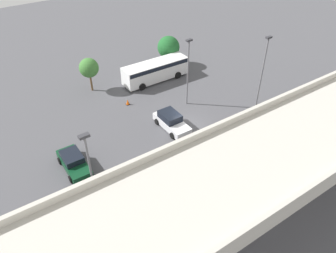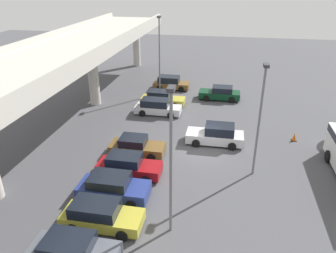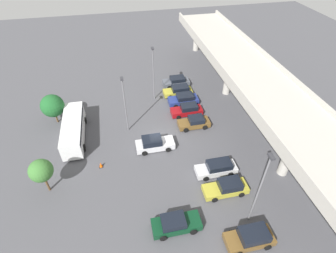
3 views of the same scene
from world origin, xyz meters
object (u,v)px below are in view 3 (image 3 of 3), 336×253
object	(u,v)px
parked_car_0	(176,82)
parked_car_3	(187,110)
tree_front_left	(52,106)
parked_car_8	(176,224)
shuttle_bus	(73,128)
parked_car_1	(178,91)
parked_car_2	(184,99)
parked_car_4	(194,122)
lamp_post_by_overpass	(260,186)
parked_car_7	(227,187)
parked_car_5	(154,144)
traffic_cone	(101,165)
tree_front_centre	(41,171)
lamp_post_mid_lot	(153,71)
lamp_post_near_aisle	(125,101)
parked_car_9	(251,237)
parked_car_6	(217,168)

from	to	relation	value
parked_car_0	parked_car_3	size ratio (longest dim) A/B	0.97
parked_car_3	tree_front_left	xyz separation A→B (m)	(-2.07, -18.37, 2.03)
parked_car_8	shuttle_bus	distance (m)	18.16
parked_car_1	parked_car_2	bearing A→B (deg)	93.84
parked_car_4	lamp_post_by_overpass	distance (m)	15.36
parked_car_0	parked_car_8	distance (m)	25.85
parked_car_3	shuttle_bus	bearing A→B (deg)	6.51
parked_car_7	parked_car_5	bearing A→B (deg)	-51.92
parked_car_1	traffic_cone	distance (m)	18.10
tree_front_left	traffic_cone	size ratio (longest dim) A/B	6.18
shuttle_bus	tree_front_centre	xyz separation A→B (m)	(8.10, -2.28, 1.58)
parked_car_4	parked_car_7	world-z (taller)	parked_car_7
parked_car_0	lamp_post_mid_lot	xyz separation A→B (m)	(3.19, -4.33, 4.18)
parked_car_3	shuttle_bus	distance (m)	15.84
parked_car_4	parked_car_5	bearing A→B (deg)	26.61
lamp_post_near_aisle	lamp_post_by_overpass	distance (m)	18.80
parked_car_3	tree_front_left	distance (m)	18.60
parked_car_5	traffic_cone	world-z (taller)	parked_car_5
parked_car_9	parked_car_7	bearing A→B (deg)	-89.61
parked_car_1	parked_car_6	bearing A→B (deg)	91.23
parked_car_6	tree_front_centre	bearing A→B (deg)	-4.60
parked_car_5	tree_front_centre	distance (m)	12.93
tree_front_left	parked_car_2	bearing A→B (deg)	91.94
parked_car_3	tree_front_centre	xyz separation A→B (m)	(9.89, -18.00, 2.39)
tree_front_left	traffic_cone	bearing A→B (deg)	30.79
parked_car_0	shuttle_bus	distance (m)	18.92
shuttle_bus	lamp_post_mid_lot	bearing A→B (deg)	-60.07
parked_car_5	traffic_cone	distance (m)	6.87
parked_car_5	shuttle_bus	distance (m)	10.71
parked_car_7	shuttle_bus	xyz separation A→B (m)	(-12.31, -16.17, 0.82)
lamp_post_by_overpass	parked_car_7	bearing A→B (deg)	-164.67
lamp_post_near_aisle	tree_front_centre	distance (m)	12.38
parked_car_3	lamp_post_mid_lot	xyz separation A→B (m)	(-4.97, -3.98, 4.17)
parked_car_1	tree_front_centre	xyz separation A→B (m)	(15.20, -18.02, 2.40)
parked_car_8	traffic_cone	xyz separation A→B (m)	(-9.23, -6.76, -0.39)
parked_car_7	traffic_cone	world-z (taller)	parked_car_7
parked_car_0	parked_car_6	world-z (taller)	parked_car_6
parked_car_9	tree_front_centre	xyz separation A→B (m)	(-9.80, -18.49, 2.36)
lamp_post_by_overpass	tree_front_centre	xyz separation A→B (m)	(-7.70, -19.41, -2.05)
parked_car_6	lamp_post_near_aisle	size ratio (longest dim) A/B	0.58
parked_car_2	parked_car_9	bearing A→B (deg)	90.77
parked_car_8	parked_car_2	bearing A→B (deg)	73.15
parked_car_9	traffic_cone	xyz separation A→B (m)	(-11.96, -13.02, -0.43)
parked_car_6	tree_front_left	bearing A→B (deg)	-35.64
lamp_post_by_overpass	parked_car_3	bearing A→B (deg)	-175.42
parked_car_6	traffic_cone	size ratio (longest dim) A/B	6.69
parked_car_8	lamp_post_by_overpass	world-z (taller)	lamp_post_by_overpass
parked_car_4	parked_car_2	bearing A→B (deg)	-89.74
lamp_post_near_aisle	lamp_post_by_overpass	world-z (taller)	lamp_post_by_overpass
tree_front_left	tree_front_centre	distance (m)	11.97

